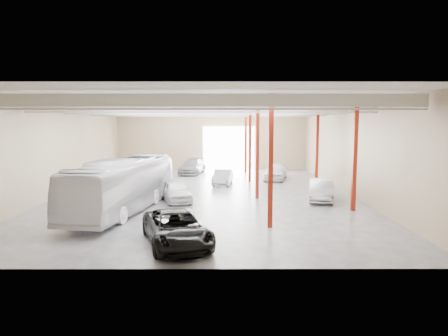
{
  "coord_description": "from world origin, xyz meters",
  "views": [
    {
      "loc": [
        1.33,
        -30.61,
        5.57
      ],
      "look_at": [
        1.39,
        -1.7,
        2.2
      ],
      "focal_mm": 32.0,
      "sensor_mm": 36.0,
      "label": 1
    }
  ],
  "objects_px": {
    "car_row_b": "(223,177)",
    "car_row_c": "(192,167)",
    "coach_bus": "(123,185)",
    "car_right_far": "(276,171)",
    "car_row_a": "(176,191)",
    "black_sedan": "(176,228)",
    "car_right_near": "(321,190)"
  },
  "relations": [
    {
      "from": "black_sedan",
      "to": "car_row_a",
      "type": "distance_m",
      "value": 10.07
    },
    {
      "from": "car_right_far",
      "to": "car_row_a",
      "type": "bearing_deg",
      "value": -114.69
    },
    {
      "from": "coach_bus",
      "to": "black_sedan",
      "type": "relative_size",
      "value": 2.14
    },
    {
      "from": "coach_bus",
      "to": "car_row_b",
      "type": "height_order",
      "value": "coach_bus"
    },
    {
      "from": "car_right_far",
      "to": "car_row_c",
      "type": "bearing_deg",
      "value": 165.7
    },
    {
      "from": "coach_bus",
      "to": "car_row_c",
      "type": "bearing_deg",
      "value": 90.66
    },
    {
      "from": "car_right_near",
      "to": "car_right_far",
      "type": "height_order",
      "value": "car_right_far"
    },
    {
      "from": "black_sedan",
      "to": "car_row_a",
      "type": "relative_size",
      "value": 1.29
    },
    {
      "from": "coach_bus",
      "to": "car_right_near",
      "type": "distance_m",
      "value": 13.63
    },
    {
      "from": "coach_bus",
      "to": "car_row_c",
      "type": "xyz_separation_m",
      "value": [
        2.88,
        18.07,
        -0.88
      ]
    },
    {
      "from": "black_sedan",
      "to": "car_row_c",
      "type": "height_order",
      "value": "black_sedan"
    },
    {
      "from": "car_row_a",
      "to": "coach_bus",
      "type": "bearing_deg",
      "value": -151.14
    },
    {
      "from": "car_right_near",
      "to": "car_right_far",
      "type": "distance_m",
      "value": 10.39
    },
    {
      "from": "car_row_b",
      "to": "car_right_far",
      "type": "distance_m",
      "value": 5.91
    },
    {
      "from": "car_row_b",
      "to": "car_right_near",
      "type": "relative_size",
      "value": 0.89
    },
    {
      "from": "coach_bus",
      "to": "black_sedan",
      "type": "bearing_deg",
      "value": -49.71
    },
    {
      "from": "car_right_near",
      "to": "coach_bus",
      "type": "bearing_deg",
      "value": -152.59
    },
    {
      "from": "car_row_c",
      "to": "car_right_near",
      "type": "height_order",
      "value": "car_row_c"
    },
    {
      "from": "car_right_near",
      "to": "car_right_far",
      "type": "bearing_deg",
      "value": 113.72
    },
    {
      "from": "black_sedan",
      "to": "car_right_far",
      "type": "height_order",
      "value": "car_right_far"
    },
    {
      "from": "car_row_b",
      "to": "car_row_c",
      "type": "distance_m",
      "value": 8.19
    },
    {
      "from": "car_row_c",
      "to": "car_right_far",
      "type": "xyz_separation_m",
      "value": [
        8.39,
        -4.5,
        0.04
      ]
    },
    {
      "from": "car_row_b",
      "to": "car_row_c",
      "type": "xyz_separation_m",
      "value": [
        -3.3,
        7.5,
        0.09
      ]
    },
    {
      "from": "car_row_b",
      "to": "car_right_far",
      "type": "xyz_separation_m",
      "value": [
        5.08,
        3.0,
        0.13
      ]
    },
    {
      "from": "car_right_near",
      "to": "car_row_b",
      "type": "bearing_deg",
      "value": 147.26
    },
    {
      "from": "car_row_a",
      "to": "car_row_c",
      "type": "xyz_separation_m",
      "value": [
        0.0,
        15.0,
        0.03
      ]
    },
    {
      "from": "coach_bus",
      "to": "car_right_near",
      "type": "xyz_separation_m",
      "value": [
        13.18,
        3.36,
        -0.89
      ]
    },
    {
      "from": "black_sedan",
      "to": "car_right_far",
      "type": "xyz_separation_m",
      "value": [
        7.17,
        20.5,
        0.04
      ]
    },
    {
      "from": "black_sedan",
      "to": "car_right_near",
      "type": "bearing_deg",
      "value": 30.81
    },
    {
      "from": "black_sedan",
      "to": "car_right_near",
      "type": "xyz_separation_m",
      "value": [
        9.08,
        10.29,
        -0.01
      ]
    },
    {
      "from": "car_row_c",
      "to": "car_right_far",
      "type": "height_order",
      "value": "car_right_far"
    },
    {
      "from": "coach_bus",
      "to": "black_sedan",
      "type": "distance_m",
      "value": 8.1
    }
  ]
}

